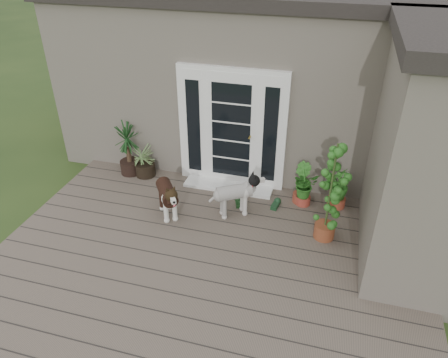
# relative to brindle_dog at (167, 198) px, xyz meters

# --- Properties ---
(deck) EXTENTS (6.20, 4.60, 0.12)m
(deck) POSITION_rel_brindle_dog_xyz_m (0.93, -0.93, -0.39)
(deck) COLOR #6B5B4C
(deck) RESTS_ON ground
(house_main) EXTENTS (7.40, 4.00, 3.10)m
(house_main) POSITION_rel_brindle_dog_xyz_m (0.93, 3.32, 1.10)
(house_main) COLOR #665E54
(house_main) RESTS_ON ground
(house_wing) EXTENTS (1.60, 2.40, 3.10)m
(house_wing) POSITION_rel_brindle_dog_xyz_m (3.83, 0.17, 1.10)
(house_wing) COLOR #665E54
(house_wing) RESTS_ON ground
(door_unit) EXTENTS (1.90, 0.14, 2.15)m
(door_unit) POSITION_rel_brindle_dog_xyz_m (0.73, 1.27, 0.75)
(door_unit) COLOR white
(door_unit) RESTS_ON deck
(door_step) EXTENTS (1.60, 0.40, 0.05)m
(door_step) POSITION_rel_brindle_dog_xyz_m (0.73, 1.07, -0.30)
(door_step) COLOR white
(door_step) RESTS_ON deck
(brindle_dog) EXTENTS (0.73, 0.84, 0.66)m
(brindle_dog) POSITION_rel_brindle_dog_xyz_m (0.00, 0.00, 0.00)
(brindle_dog) COLOR black
(brindle_dog) RESTS_ON deck
(white_dog) EXTENTS (0.82, 0.68, 0.63)m
(white_dog) POSITION_rel_brindle_dog_xyz_m (1.03, 0.31, -0.01)
(white_dog) COLOR silver
(white_dog) RESTS_ON deck
(spider_plant) EXTENTS (0.63, 0.63, 0.66)m
(spider_plant) POSITION_rel_brindle_dog_xyz_m (-0.90, 1.07, 0.00)
(spider_plant) COLOR #95A465
(spider_plant) RESTS_ON deck
(yucca) EXTENTS (0.78, 0.78, 1.02)m
(yucca) POSITION_rel_brindle_dog_xyz_m (-1.21, 1.07, 0.18)
(yucca) COLOR #113317
(yucca) RESTS_ON deck
(herb_a) EXTENTS (0.59, 0.59, 0.53)m
(herb_a) POSITION_rel_brindle_dog_xyz_m (2.09, 0.91, -0.06)
(herb_a) COLOR #1B6122
(herb_a) RESTS_ON deck
(herb_b) EXTENTS (0.49, 0.49, 0.52)m
(herb_b) POSITION_rel_brindle_dog_xyz_m (2.04, 0.97, -0.07)
(herb_b) COLOR #29651D
(herb_b) RESTS_ON deck
(herb_c) EXTENTS (0.45, 0.45, 0.58)m
(herb_c) POSITION_rel_brindle_dog_xyz_m (2.64, 1.01, -0.04)
(herb_c) COLOR #1F661D
(herb_c) RESTS_ON deck
(sapling) EXTENTS (0.58, 0.58, 1.66)m
(sapling) POSITION_rel_brindle_dog_xyz_m (2.50, 0.11, 0.50)
(sapling) COLOR #235117
(sapling) RESTS_ON deck
(clog_left) EXTENTS (0.20, 0.29, 0.08)m
(clog_left) POSITION_rel_brindle_dog_xyz_m (1.04, 0.59, -0.29)
(clog_left) COLOR black
(clog_left) RESTS_ON deck
(clog_right) EXTENTS (0.19, 0.33, 0.09)m
(clog_right) POSITION_rel_brindle_dog_xyz_m (1.66, 0.71, -0.28)
(clog_right) COLOR #15361C
(clog_right) RESTS_ON deck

